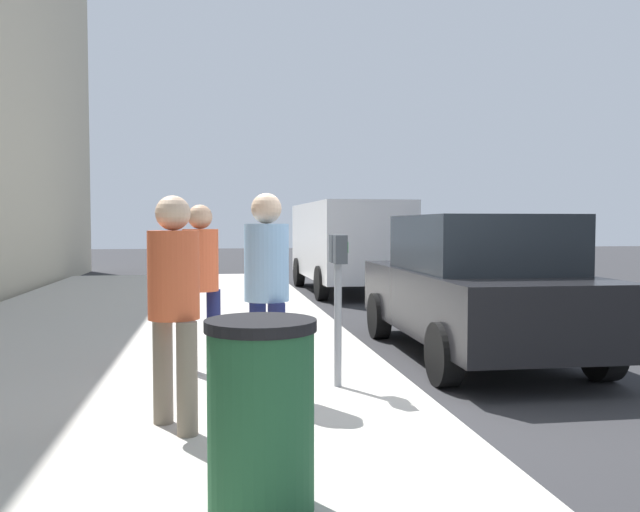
{
  "coord_description": "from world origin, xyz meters",
  "views": [
    {
      "loc": [
        -6.06,
        1.85,
        1.65
      ],
      "look_at": [
        -0.03,
        0.88,
        1.36
      ],
      "focal_mm": 36.59,
      "sensor_mm": 36.0,
      "label": 1
    }
  ],
  "objects_px": {
    "parking_officer": "(201,273)",
    "parked_sedan_near": "(475,286)",
    "parked_van_far": "(347,241)",
    "trash_bin": "(261,414)",
    "pedestrian_bystander": "(174,293)",
    "parking_meter": "(338,278)",
    "pedestrian_at_meter": "(267,277)"
  },
  "relations": [
    {
      "from": "pedestrian_at_meter",
      "to": "pedestrian_bystander",
      "type": "bearing_deg",
      "value": -154.04
    },
    {
      "from": "trash_bin",
      "to": "pedestrian_bystander",
      "type": "bearing_deg",
      "value": 20.03
    },
    {
      "from": "trash_bin",
      "to": "parking_meter",
      "type": "bearing_deg",
      "value": -19.42
    },
    {
      "from": "parking_officer",
      "to": "parked_van_far",
      "type": "xyz_separation_m",
      "value": [
        8.81,
        -3.35,
        0.11
      ]
    },
    {
      "from": "parked_sedan_near",
      "to": "trash_bin",
      "type": "distance_m",
      "value": 5.22
    },
    {
      "from": "parking_officer",
      "to": "trash_bin",
      "type": "bearing_deg",
      "value": -39.09
    },
    {
      "from": "pedestrian_at_meter",
      "to": "pedestrian_bystander",
      "type": "height_order",
      "value": "pedestrian_at_meter"
    },
    {
      "from": "pedestrian_bystander",
      "to": "parked_sedan_near",
      "type": "bearing_deg",
      "value": 7.97
    },
    {
      "from": "pedestrian_at_meter",
      "to": "trash_bin",
      "type": "xyz_separation_m",
      "value": [
        -2.24,
        0.21,
        -0.54
      ]
    },
    {
      "from": "parking_officer",
      "to": "parked_van_far",
      "type": "height_order",
      "value": "parked_van_far"
    },
    {
      "from": "parked_sedan_near",
      "to": "parking_officer",
      "type": "bearing_deg",
      "value": 103.29
    },
    {
      "from": "pedestrian_at_meter",
      "to": "parked_van_far",
      "type": "distance_m",
      "value": 10.45
    },
    {
      "from": "pedestrian_bystander",
      "to": "parked_sedan_near",
      "type": "relative_size",
      "value": 0.39
    },
    {
      "from": "pedestrian_at_meter",
      "to": "pedestrian_bystander",
      "type": "xyz_separation_m",
      "value": [
        -0.78,
        0.74,
        -0.05
      ]
    },
    {
      "from": "pedestrian_bystander",
      "to": "trash_bin",
      "type": "bearing_deg",
      "value": -101.0
    },
    {
      "from": "parked_sedan_near",
      "to": "trash_bin",
      "type": "bearing_deg",
      "value": 145.37
    },
    {
      "from": "pedestrian_bystander",
      "to": "parking_officer",
      "type": "relative_size",
      "value": 1.0
    },
    {
      "from": "pedestrian_at_meter",
      "to": "parking_officer",
      "type": "height_order",
      "value": "pedestrian_at_meter"
    },
    {
      "from": "parked_van_far",
      "to": "trash_bin",
      "type": "distance_m",
      "value": 12.68
    },
    {
      "from": "parked_sedan_near",
      "to": "parked_van_far",
      "type": "bearing_deg",
      "value": -0.01
    },
    {
      "from": "parked_van_far",
      "to": "parked_sedan_near",
      "type": "bearing_deg",
      "value": 179.99
    },
    {
      "from": "parked_sedan_near",
      "to": "parking_meter",
      "type": "bearing_deg",
      "value": 130.53
    },
    {
      "from": "parking_meter",
      "to": "parked_van_far",
      "type": "xyz_separation_m",
      "value": [
        9.8,
        -2.08,
        0.09
      ]
    },
    {
      "from": "parking_officer",
      "to": "parked_sedan_near",
      "type": "relative_size",
      "value": 0.39
    },
    {
      "from": "pedestrian_bystander",
      "to": "parking_meter",
      "type": "bearing_deg",
      "value": 5.6
    },
    {
      "from": "pedestrian_bystander",
      "to": "parked_van_far",
      "type": "relative_size",
      "value": 0.33
    },
    {
      "from": "pedestrian_at_meter",
      "to": "parked_van_far",
      "type": "relative_size",
      "value": 0.34
    },
    {
      "from": "parked_van_far",
      "to": "trash_bin",
      "type": "xyz_separation_m",
      "value": [
        -12.32,
        2.97,
        -0.6
      ]
    },
    {
      "from": "pedestrian_bystander",
      "to": "parked_van_far",
      "type": "bearing_deg",
      "value": 41.1
    },
    {
      "from": "parking_meter",
      "to": "parking_officer",
      "type": "height_order",
      "value": "parking_officer"
    },
    {
      "from": "parking_meter",
      "to": "parked_sedan_near",
      "type": "height_order",
      "value": "parked_sedan_near"
    },
    {
      "from": "pedestrian_bystander",
      "to": "parking_officer",
      "type": "xyz_separation_m",
      "value": [
        2.04,
        -0.15,
        -0.0
      ]
    }
  ]
}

